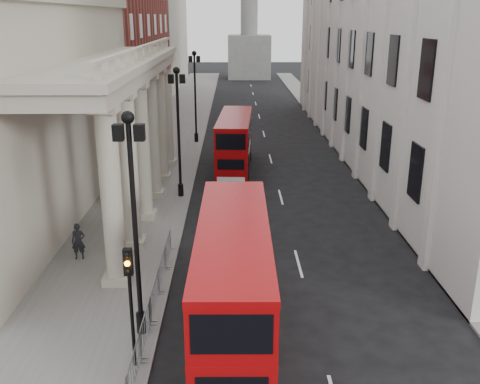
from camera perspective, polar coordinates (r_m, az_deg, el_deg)
The scene contains 17 objects.
sidewalk_west at distance 45.26m, azimuth -8.19°, elevation 3.57°, with size 6.00×140.00×0.12m, color slate.
sidewalk_east at distance 46.13m, azimuth 12.62°, elevation 3.59°, with size 3.00×140.00×0.12m, color slate.
kerb at distance 44.98m, azimuth -4.45°, elevation 3.62°, with size 0.20×140.00×0.14m, color slate.
portico_building at distance 34.57m, azimuth -23.71°, elevation 7.77°, with size 9.00×28.00×12.00m, color #A7A08C.
brick_building at distance 62.87m, azimuth -13.67°, elevation 17.40°, with size 9.00×32.00×22.00m, color maroon.
west_building_far at distance 94.39m, azimuth -9.33°, elevation 17.17°, with size 9.00×30.00×20.00m, color #A7A08C.
east_building at distance 47.32m, azimuth 16.26°, elevation 18.91°, with size 8.00×55.00×25.00m, color #BBB8AF.
lamp_post_south at distance 18.91m, azimuth -11.24°, elevation -2.11°, with size 1.05×0.44×8.32m.
lamp_post_mid at distance 34.23m, azimuth -6.60°, elevation 7.23°, with size 1.05×0.44×8.32m.
lamp_post_north at distance 49.98m, azimuth -4.81°, elevation 10.74°, with size 1.05×0.44×8.32m.
traffic_light at distance 17.81m, azimuth -11.69°, elevation -9.84°, with size 0.28×0.33×4.30m.
crowd_barriers at distance 19.24m, azimuth -10.62°, elevation -15.93°, with size 0.50×18.75×1.10m.
bus_near at distance 19.40m, azimuth -0.70°, elevation -9.50°, with size 2.63×10.42×4.49m.
bus_far at distance 41.24m, azimuth -0.55°, elevation 5.37°, with size 2.94×9.85×4.20m.
pedestrian_a at distance 27.09m, azimuth -16.86°, elevation -5.08°, with size 0.65×0.43×1.80m, color black.
pedestrian_b at distance 35.76m, azimuth -10.72°, elevation 1.15°, with size 0.92×0.72×1.90m, color #292420.
pedestrian_c at distance 32.54m, azimuth -10.14°, elevation -0.53°, with size 0.92×0.60×1.89m, color black.
Camera 1 is at (2.85, -13.44, 11.37)m, focal length 40.00 mm.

